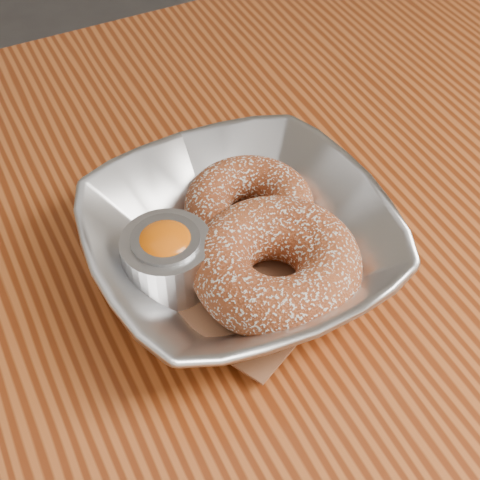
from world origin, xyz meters
name	(u,v)px	position (x,y,z in m)	size (l,w,h in m)	color
table	(238,399)	(0.00, 0.00, 0.65)	(1.20, 0.80, 0.75)	#8F3F19
serving_bowl	(240,244)	(0.02, 0.04, 0.78)	(0.21, 0.21, 0.05)	#B7BABF
parchment	(240,260)	(0.02, 0.04, 0.76)	(0.14, 0.14, 0.00)	brown
donut_back	(249,205)	(0.05, 0.07, 0.78)	(0.09, 0.09, 0.03)	#93411F
donut_front	(276,264)	(0.03, 0.01, 0.78)	(0.11, 0.11, 0.04)	#93411F
donut_extra	(273,271)	(0.03, 0.01, 0.78)	(0.11, 0.11, 0.04)	#93411F
ramekin	(167,257)	(-0.03, 0.05, 0.78)	(0.06, 0.06, 0.05)	#B7BABF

